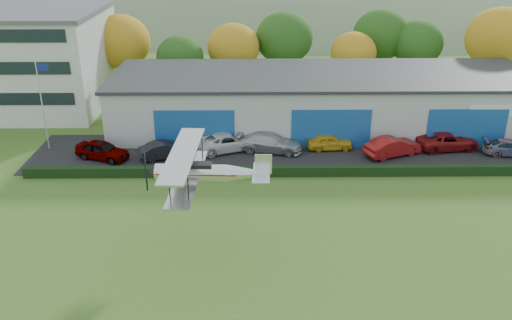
{
  "coord_description": "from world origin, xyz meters",
  "views": [
    {
      "loc": [
        -2.16,
        -22.67,
        18.23
      ],
      "look_at": [
        -1.76,
        9.79,
        4.16
      ],
      "focal_mm": 37.91,
      "sensor_mm": 36.0,
      "label": 1
    }
  ],
  "objects_px": {
    "office_block": "(8,59)",
    "flagpole": "(42,98)",
    "car_0": "(102,150)",
    "car_4": "(330,142)",
    "car_2": "(228,142)",
    "car_6": "(448,141)",
    "biplane": "(202,171)",
    "car_7": "(511,148)",
    "car_5": "(393,147)",
    "car_3": "(270,142)",
    "car_1": "(166,150)",
    "hangar": "(323,100)"
  },
  "relations": [
    {
      "from": "car_0",
      "to": "biplane",
      "type": "relative_size",
      "value": 0.56
    },
    {
      "from": "car_5",
      "to": "biplane",
      "type": "height_order",
      "value": "biplane"
    },
    {
      "from": "car_2",
      "to": "car_3",
      "type": "distance_m",
      "value": 3.73
    },
    {
      "from": "car_3",
      "to": "hangar",
      "type": "bearing_deg",
      "value": -26.77
    },
    {
      "from": "office_block",
      "to": "flagpole",
      "type": "relative_size",
      "value": 2.57
    },
    {
      "from": "car_5",
      "to": "flagpole",
      "type": "bearing_deg",
      "value": 63.09
    },
    {
      "from": "car_0",
      "to": "car_7",
      "type": "xyz_separation_m",
      "value": [
        35.02,
        0.43,
        -0.13
      ]
    },
    {
      "from": "office_block",
      "to": "flagpole",
      "type": "distance_m",
      "value": 15.33
    },
    {
      "from": "flagpole",
      "to": "car_4",
      "type": "bearing_deg",
      "value": -0.87
    },
    {
      "from": "biplane",
      "to": "car_6",
      "type": "bearing_deg",
      "value": 41.28
    },
    {
      "from": "office_block",
      "to": "car_0",
      "type": "relative_size",
      "value": 4.44
    },
    {
      "from": "flagpole",
      "to": "car_6",
      "type": "xyz_separation_m",
      "value": [
        35.25,
        -0.43,
        -3.98
      ]
    },
    {
      "from": "hangar",
      "to": "biplane",
      "type": "distance_m",
      "value": 24.68
    },
    {
      "from": "car_0",
      "to": "car_3",
      "type": "bearing_deg",
      "value": -61.74
    },
    {
      "from": "car_2",
      "to": "car_5",
      "type": "xyz_separation_m",
      "value": [
        14.19,
        -1.45,
        0.05
      ]
    },
    {
      "from": "flagpole",
      "to": "car_6",
      "type": "distance_m",
      "value": 35.47
    },
    {
      "from": "office_block",
      "to": "car_4",
      "type": "relative_size",
      "value": 5.17
    },
    {
      "from": "car_3",
      "to": "car_5",
      "type": "relative_size",
      "value": 1.14
    },
    {
      "from": "car_4",
      "to": "car_7",
      "type": "height_order",
      "value": "car_4"
    },
    {
      "from": "car_4",
      "to": "car_5",
      "type": "height_order",
      "value": "car_5"
    },
    {
      "from": "car_1",
      "to": "car_5",
      "type": "relative_size",
      "value": 0.89
    },
    {
      "from": "car_4",
      "to": "car_5",
      "type": "distance_m",
      "value": 5.42
    },
    {
      "from": "car_1",
      "to": "car_2",
      "type": "xyz_separation_m",
      "value": [
        5.2,
        1.7,
        0.04
      ]
    },
    {
      "from": "car_7",
      "to": "car_1",
      "type": "bearing_deg",
      "value": 99.06
    },
    {
      "from": "flagpole",
      "to": "car_5",
      "type": "bearing_deg",
      "value": -3.62
    },
    {
      "from": "car_2",
      "to": "car_6",
      "type": "xyz_separation_m",
      "value": [
        19.46,
        0.03,
        -0.02
      ]
    },
    {
      "from": "car_4",
      "to": "biplane",
      "type": "distance_m",
      "value": 19.39
    },
    {
      "from": "car_2",
      "to": "office_block",
      "type": "bearing_deg",
      "value": 38.12
    },
    {
      "from": "car_0",
      "to": "flagpole",
      "type": "bearing_deg",
      "value": 88.47
    },
    {
      "from": "flagpole",
      "to": "car_1",
      "type": "distance_m",
      "value": 11.52
    },
    {
      "from": "car_6",
      "to": "office_block",
      "type": "bearing_deg",
      "value": 65.04
    },
    {
      "from": "flagpole",
      "to": "car_3",
      "type": "xyz_separation_m",
      "value": [
        19.5,
        -0.79,
        -3.91
      ]
    },
    {
      "from": "office_block",
      "to": "car_3",
      "type": "xyz_separation_m",
      "value": [
        27.62,
        -13.79,
        -4.34
      ]
    },
    {
      "from": "car_0",
      "to": "car_4",
      "type": "bearing_deg",
      "value": -62.17
    },
    {
      "from": "car_0",
      "to": "car_2",
      "type": "bearing_deg",
      "value": -57.87
    },
    {
      "from": "car_1",
      "to": "car_2",
      "type": "distance_m",
      "value": 5.47
    },
    {
      "from": "office_block",
      "to": "car_1",
      "type": "bearing_deg",
      "value": -39.02
    },
    {
      "from": "car_4",
      "to": "biplane",
      "type": "bearing_deg",
      "value": 144.71
    },
    {
      "from": "flagpole",
      "to": "biplane",
      "type": "height_order",
      "value": "flagpole"
    },
    {
      "from": "office_block",
      "to": "flagpole",
      "type": "bearing_deg",
      "value": -58.03
    },
    {
      "from": "car_6",
      "to": "car_2",
      "type": "bearing_deg",
      "value": 82.33
    },
    {
      "from": "car_3",
      "to": "car_4",
      "type": "height_order",
      "value": "car_3"
    },
    {
      "from": "hangar",
      "to": "car_5",
      "type": "bearing_deg",
      "value": -57.12
    },
    {
      "from": "car_6",
      "to": "car_5",
      "type": "bearing_deg",
      "value": 97.86
    },
    {
      "from": "car_3",
      "to": "biplane",
      "type": "xyz_separation_m",
      "value": [
        -4.52,
        -15.69,
        4.46
      ]
    },
    {
      "from": "hangar",
      "to": "office_block",
      "type": "xyz_separation_m",
      "value": [
        -33.0,
        7.02,
        2.56
      ]
    },
    {
      "from": "car_5",
      "to": "car_6",
      "type": "relative_size",
      "value": 0.92
    },
    {
      "from": "car_0",
      "to": "car_1",
      "type": "distance_m",
      "value": 5.36
    },
    {
      "from": "car_6",
      "to": "car_4",
      "type": "bearing_deg",
      "value": 81.97
    },
    {
      "from": "car_5",
      "to": "office_block",
      "type": "bearing_deg",
      "value": 45.35
    }
  ]
}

